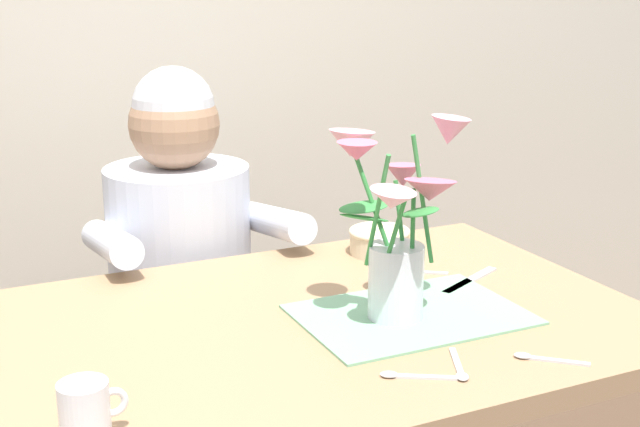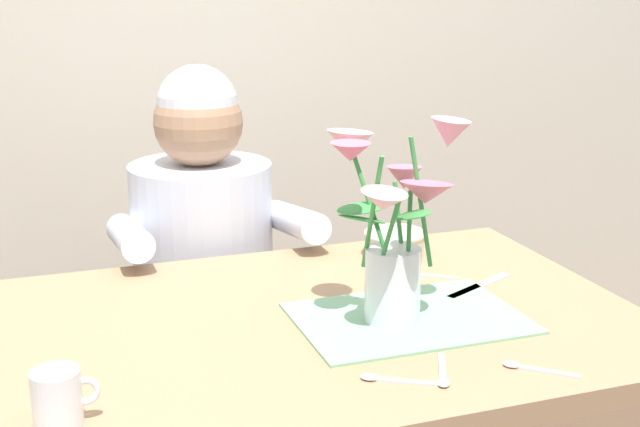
# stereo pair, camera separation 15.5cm
# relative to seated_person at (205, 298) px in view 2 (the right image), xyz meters

# --- Properties ---
(wood_panel_backdrop) EXTENTS (4.00, 0.10, 2.50)m
(wood_panel_backdrop) POSITION_rel_seated_person_xyz_m (0.06, 0.43, 0.69)
(wood_panel_backdrop) COLOR beige
(wood_panel_backdrop) RESTS_ON ground_plane
(dining_table) EXTENTS (1.20, 0.80, 0.74)m
(dining_table) POSITION_rel_seated_person_xyz_m (0.06, -0.62, 0.08)
(dining_table) COLOR #9E7A56
(dining_table) RESTS_ON ground_plane
(seated_person) EXTENTS (0.45, 0.47, 1.14)m
(seated_person) POSITION_rel_seated_person_xyz_m (0.00, 0.00, 0.00)
(seated_person) COLOR #4C4C56
(seated_person) RESTS_ON ground_plane
(striped_placemat) EXTENTS (0.40, 0.28, 0.00)m
(striped_placemat) POSITION_rel_seated_person_xyz_m (0.23, -0.68, 0.18)
(striped_placemat) COLOR #7AB289
(striped_placemat) RESTS_ON dining_table
(flower_vase) EXTENTS (0.28, 0.23, 0.36)m
(flower_vase) POSITION_rel_seated_person_xyz_m (0.20, -0.68, 0.35)
(flower_vase) COLOR silver
(flower_vase) RESTS_ON dining_table
(ceramic_bowl) EXTENTS (0.14, 0.14, 0.06)m
(ceramic_bowl) POSITION_rel_seated_person_xyz_m (0.36, -0.34, 0.21)
(ceramic_bowl) COLOR beige
(ceramic_bowl) RESTS_ON dining_table
(dinner_knife) EXTENTS (0.18, 0.10, 0.00)m
(dinner_knife) POSITION_rel_seated_person_xyz_m (0.43, -0.57, 0.18)
(dinner_knife) COLOR silver
(dinner_knife) RESTS_ON dining_table
(coffee_cup) EXTENTS (0.09, 0.07, 0.08)m
(coffee_cup) POSITION_rel_seated_person_xyz_m (-0.38, -0.86, 0.22)
(coffee_cup) COLOR silver
(coffee_cup) RESTS_ON dining_table
(spoon_0) EXTENTS (0.06, 0.11, 0.01)m
(spoon_0) POSITION_rel_seated_person_xyz_m (0.18, -0.90, 0.18)
(spoon_0) COLOR silver
(spoon_0) RESTS_ON dining_table
(spoon_1) EXTENTS (0.11, 0.08, 0.01)m
(spoon_1) POSITION_rel_seated_person_xyz_m (0.35, -0.47, 0.18)
(spoon_1) COLOR silver
(spoon_1) RESTS_ON dining_table
(spoon_2) EXTENTS (0.11, 0.07, 0.01)m
(spoon_2) POSITION_rel_seated_person_xyz_m (0.10, -0.88, 0.18)
(spoon_2) COLOR silver
(spoon_2) RESTS_ON dining_table
(spoon_3) EXTENTS (0.10, 0.09, 0.01)m
(spoon_3) POSITION_rel_seated_person_xyz_m (0.32, -0.92, 0.18)
(spoon_3) COLOR silver
(spoon_3) RESTS_ON dining_table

